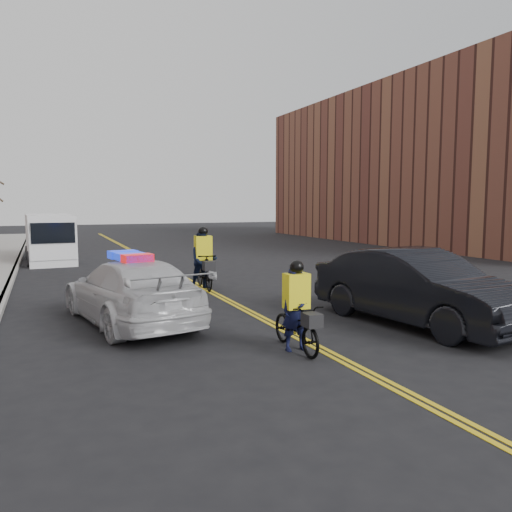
{
  "coord_description": "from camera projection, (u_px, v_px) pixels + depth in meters",
  "views": [
    {
      "loc": [
        -4.88,
        -10.88,
        2.82
      ],
      "look_at": [
        0.8,
        2.37,
        1.3
      ],
      "focal_mm": 35.0,
      "sensor_mm": 36.0,
      "label": 1
    }
  ],
  "objects": [
    {
      "name": "dark_sedan",
      "position": [
        417.0,
        287.0,
        11.57
      ],
      "size": [
        2.61,
        5.55,
        1.76
      ],
      "primitive_type": "imported",
      "rotation": [
        0.0,
        0.0,
        0.15
      ],
      "color": "black",
      "rests_on": "ground"
    },
    {
      "name": "center_line_right",
      "position": [
        183.0,
        276.0,
        19.49
      ],
      "size": [
        0.1,
        60.0,
        0.01
      ],
      "primitive_type": "cube",
      "color": "gold",
      "rests_on": "ground"
    },
    {
      "name": "cyclist_near",
      "position": [
        296.0,
        319.0,
        9.56
      ],
      "size": [
        0.64,
        1.79,
        1.75
      ],
      "rotation": [
        0.0,
        0.0,
        -0.01
      ],
      "color": "black",
      "rests_on": "ground"
    },
    {
      "name": "cargo_van",
      "position": [
        50.0,
        239.0,
        24.05
      ],
      "size": [
        2.32,
        5.56,
        2.29
      ],
      "rotation": [
        0.0,
        0.0,
        0.05
      ],
      "color": "white",
      "rests_on": "ground"
    },
    {
      "name": "cyclist_far",
      "position": [
        203.0,
        265.0,
        16.43
      ],
      "size": [
        0.96,
        2.08,
        2.07
      ],
      "rotation": [
        0.0,
        0.0,
        -0.06
      ],
      "color": "black",
      "rests_on": "ground"
    },
    {
      "name": "curb",
      "position": [
        10.0,
        284.0,
        17.1
      ],
      "size": [
        0.2,
        60.0,
        0.15
      ],
      "primitive_type": "cube",
      "color": "gray",
      "rests_on": "ground"
    },
    {
      "name": "building_across",
      "position": [
        437.0,
        167.0,
        36.65
      ],
      "size": [
        12.0,
        30.0,
        11.0
      ],
      "primitive_type": "cube",
      "color": "brown",
      "rests_on": "ground"
    },
    {
      "name": "center_line_left",
      "position": [
        178.0,
        276.0,
        19.43
      ],
      "size": [
        0.1,
        60.0,
        0.01
      ],
      "primitive_type": "cube",
      "color": "gold",
      "rests_on": "ground"
    },
    {
      "name": "police_cruiser",
      "position": [
        131.0,
        291.0,
        11.73
      ],
      "size": [
        2.99,
        5.51,
        1.68
      ],
      "rotation": [
        0.0,
        0.0,
        3.31
      ],
      "color": "silver",
      "rests_on": "ground"
    },
    {
      "name": "ground",
      "position": [
        264.0,
        320.0,
        12.15
      ],
      "size": [
        120.0,
        120.0,
        0.0
      ],
      "primitive_type": "plane",
      "color": "black",
      "rests_on": "ground"
    }
  ]
}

